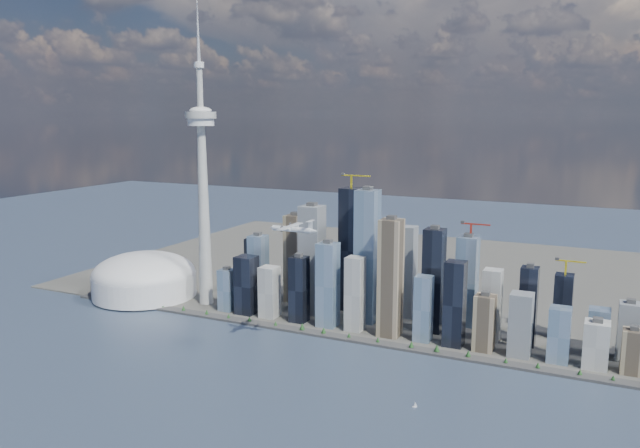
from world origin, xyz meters
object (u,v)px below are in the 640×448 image
at_px(needle_tower, 203,181).
at_px(sailboat_west, 415,405).
at_px(airplane, 293,229).
at_px(dome_stadium, 144,277).

height_order(needle_tower, sailboat_west, needle_tower).
distance_m(needle_tower, airplane, 336.67).
height_order(needle_tower, airplane, needle_tower).
bearing_deg(sailboat_west, dome_stadium, 147.93).
relative_size(dome_stadium, airplane, 2.74).
xyz_separation_m(needle_tower, sailboat_west, (481.03, -241.38, -233.17)).
distance_m(airplane, sailboat_west, 286.22).
relative_size(needle_tower, dome_stadium, 2.75).
bearing_deg(airplane, sailboat_west, -17.45).
xyz_separation_m(dome_stadium, airplane, (421.15, -171.40, 159.12)).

